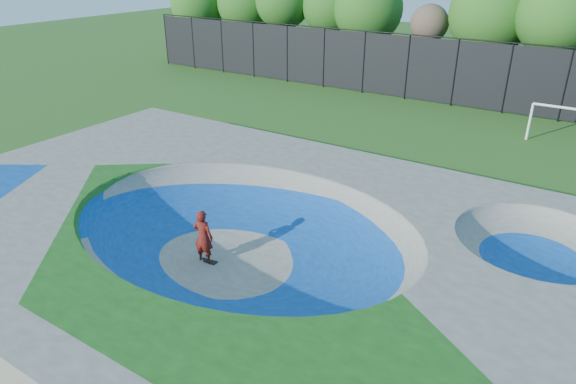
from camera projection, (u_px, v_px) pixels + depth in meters
ground at (242, 262)px, 15.58m from camera, size 120.00×120.00×0.00m
skate_deck at (241, 241)px, 15.26m from camera, size 22.00×14.00×1.50m
skater at (203, 237)px, 15.23m from camera, size 0.69×0.52×1.74m
skateboard at (205, 261)px, 15.58m from camera, size 0.80×0.33×0.05m
soccer_goal at (562, 118)px, 24.62m from camera, size 2.88×0.12×1.90m
fence at (455, 71)px, 30.67m from camera, size 48.09×0.09×4.04m
treeline at (524, 16)px, 31.97m from camera, size 53.65×7.28×8.07m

